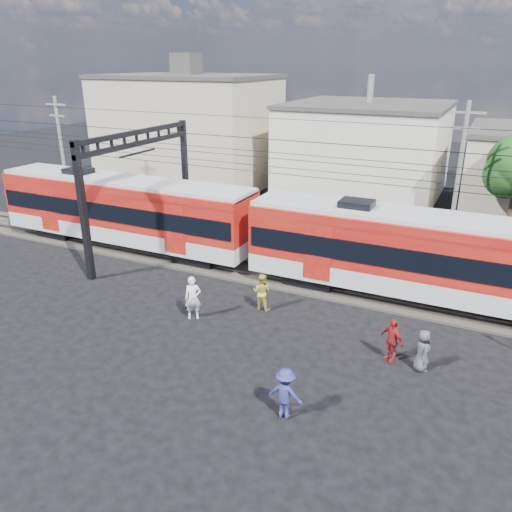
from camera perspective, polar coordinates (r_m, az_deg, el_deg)
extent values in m
plane|color=black|center=(18.99, -2.76, -11.88)|extent=(120.00, 120.00, 0.00)
cube|color=#2D2823|center=(25.41, 5.79, -2.72)|extent=(70.00, 3.40, 0.12)
cube|color=#59544C|center=(24.72, 5.20, -3.11)|extent=(70.00, 0.12, 0.12)
cube|color=#59544C|center=(26.01, 6.37, -1.86)|extent=(70.00, 0.12, 0.12)
cube|color=black|center=(34.08, -21.13, 2.81)|extent=(2.40, 2.20, 0.70)
cube|color=black|center=(27.81, -6.27, 0.10)|extent=(2.40, 2.20, 0.70)
cube|color=#ACAFB5|center=(30.43, -14.59, 3.02)|extent=(16.00, 3.00, 0.90)
cube|color=maroon|center=(29.96, -14.89, 6.01)|extent=(16.00, 3.00, 2.40)
cube|color=black|center=(30.03, -14.84, 5.55)|extent=(15.68, 3.08, 0.95)
cube|color=#ACAFB5|center=(29.67, -15.12, 8.34)|extent=(16.00, 2.60, 0.25)
cube|color=black|center=(25.19, 6.57, -2.26)|extent=(2.40, 2.20, 0.70)
cube|color=#ACAFB5|center=(23.88, 18.31, -2.54)|extent=(16.00, 3.00, 0.90)
cube|color=maroon|center=(23.29, 18.78, 1.17)|extent=(16.00, 3.00, 2.40)
cube|color=black|center=(23.37, 18.71, 0.60)|extent=(15.68, 3.08, 0.95)
cube|color=#ACAFB5|center=(22.91, 19.15, 4.10)|extent=(16.00, 2.60, 0.25)
cube|color=black|center=(25.73, -19.12, 4.66)|extent=(0.30, 0.30, 7.00)
cube|color=black|center=(32.50, -8.08, 8.97)|extent=(0.30, 0.30, 7.00)
cube|color=black|center=(28.35, -13.55, 13.56)|extent=(0.25, 9.30, 0.25)
cube|color=black|center=(28.44, -13.44, 12.37)|extent=(0.25, 9.30, 0.25)
cylinder|color=black|center=(23.07, 5.69, 9.04)|extent=(70.00, 0.03, 0.03)
cylinder|color=black|center=(24.36, 6.85, 9.66)|extent=(70.00, 0.03, 0.03)
cylinder|color=black|center=(22.93, 5.76, 10.74)|extent=(70.00, 0.03, 0.03)
cylinder|color=black|center=(24.23, 6.92, 11.28)|extent=(70.00, 0.03, 0.03)
cylinder|color=black|center=(20.14, 3.07, 13.08)|extent=(70.00, 0.03, 0.03)
cylinder|color=black|center=(26.68, 9.09, 14.93)|extent=(70.00, 0.03, 0.03)
cube|color=#B6A88B|center=(45.59, -7.61, 13.85)|extent=(14.00, 10.00, 9.00)
cube|color=#3F3D3A|center=(45.22, -7.91, 19.69)|extent=(14.28, 10.20, 0.30)
cube|color=beige|center=(42.59, 12.41, 11.65)|extent=(12.00, 12.00, 7.00)
cube|color=#3F3D3A|center=(42.14, 12.82, 16.53)|extent=(12.24, 12.24, 0.30)
cylinder|color=slate|center=(29.60, 22.03, 7.88)|extent=(0.24, 0.24, 8.50)
cube|color=slate|center=(29.05, 23.06, 14.86)|extent=(1.80, 0.12, 0.12)
cube|color=slate|center=(29.13, 22.82, 13.31)|extent=(1.40, 0.12, 0.12)
cylinder|color=slate|center=(41.21, -21.30, 11.09)|extent=(0.24, 0.24, 8.00)
cube|color=slate|center=(40.82, -21.96, 15.77)|extent=(1.80, 0.12, 0.12)
cube|color=slate|center=(40.89, -21.80, 14.66)|extent=(1.40, 0.12, 0.12)
cylinder|color=#382619|center=(33.03, 27.09, 4.24)|extent=(0.36, 0.36, 3.92)
imported|color=silver|center=(21.56, -7.22, -4.77)|extent=(0.83, 0.76, 1.91)
imported|color=gold|center=(22.18, 0.66, -4.13)|extent=(0.85, 0.67, 1.69)
imported|color=navy|center=(15.96, 3.36, -15.40)|extent=(1.13, 0.66, 1.73)
imported|color=maroon|center=(19.23, 15.24, -9.23)|extent=(1.07, 0.89, 1.71)
imported|color=#434347|center=(19.02, 18.49, -10.21)|extent=(0.80, 0.92, 1.59)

